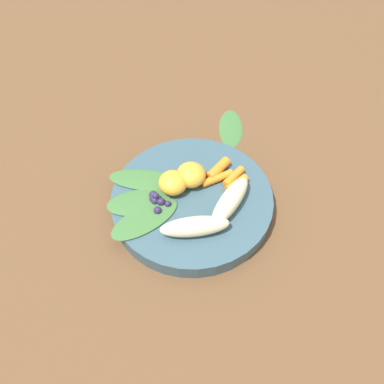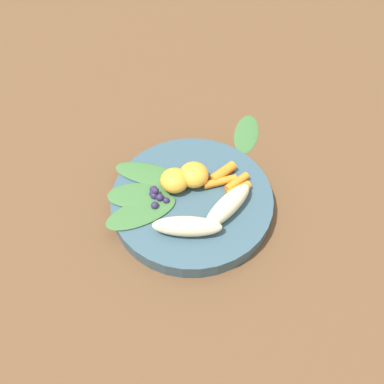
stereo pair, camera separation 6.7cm
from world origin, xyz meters
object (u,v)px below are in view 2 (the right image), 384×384
(orange_segment_near, at_px, (175,180))
(bowl, at_px, (192,201))
(banana_peeled_left, at_px, (228,206))
(kale_leaf_stray, at_px, (246,133))
(banana_peeled_right, at_px, (187,226))

(orange_segment_near, bearing_deg, bowl, -115.65)
(banana_peeled_left, relative_size, kale_leaf_stray, 0.97)
(bowl, bearing_deg, banana_peeled_right, 179.83)
(banana_peeled_right, distance_m, kale_leaf_stray, 0.29)
(banana_peeled_left, xyz_separation_m, banana_peeled_right, (-0.05, 0.06, 0.00))
(kale_leaf_stray, bearing_deg, banana_peeled_right, 167.35)
(banana_peeled_right, bearing_deg, orange_segment_near, 105.53)
(orange_segment_near, distance_m, kale_leaf_stray, 0.23)
(bowl, relative_size, banana_peeled_left, 2.52)
(banana_peeled_right, bearing_deg, bowl, 85.88)
(banana_peeled_left, relative_size, banana_peeled_right, 1.00)
(bowl, height_order, banana_peeled_right, banana_peeled_right)
(bowl, height_order, kale_leaf_stray, bowl)
(banana_peeled_left, bearing_deg, bowl, 101.91)
(banana_peeled_right, xyz_separation_m, kale_leaf_stray, (0.28, -0.10, -0.05))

